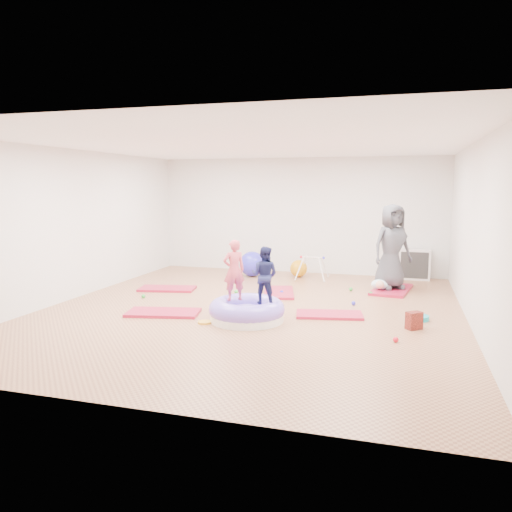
% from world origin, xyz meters
% --- Properties ---
extents(room, '(7.01, 8.01, 2.81)m').
position_xyz_m(room, '(0.00, 0.00, 1.40)').
color(room, '#AB7C53').
rests_on(room, ground).
extents(gym_mat_front_left, '(1.28, 0.82, 0.05)m').
position_xyz_m(gym_mat_front_left, '(-1.32, -0.69, 0.02)').
color(gym_mat_front_left, '#AA1333').
rests_on(gym_mat_front_left, ground).
extents(gym_mat_mid_left, '(1.21, 0.77, 0.05)m').
position_xyz_m(gym_mat_mid_left, '(-2.15, 1.13, 0.02)').
color(gym_mat_mid_left, '#AA1333').
rests_on(gym_mat_mid_left, ground).
extents(gym_mat_center_back, '(0.84, 1.25, 0.05)m').
position_xyz_m(gym_mat_center_back, '(0.14, 1.42, 0.02)').
color(gym_mat_center_back, '#AA1333').
rests_on(gym_mat_center_back, ground).
extents(gym_mat_right, '(1.16, 0.73, 0.04)m').
position_xyz_m(gym_mat_right, '(1.35, -0.02, 0.02)').
color(gym_mat_right, '#AA1333').
rests_on(gym_mat_right, ground).
extents(gym_mat_rear_right, '(0.86, 1.42, 0.06)m').
position_xyz_m(gym_mat_rear_right, '(2.28, 2.32, 0.03)').
color(gym_mat_rear_right, '#AA1333').
rests_on(gym_mat_rear_right, ground).
extents(inflatable_cushion, '(1.21, 1.21, 0.38)m').
position_xyz_m(inflatable_cushion, '(0.14, -0.67, 0.15)').
color(inflatable_cushion, white).
rests_on(inflatable_cushion, ground).
extents(child_pink, '(0.43, 0.40, 0.98)m').
position_xyz_m(child_pink, '(-0.10, -0.60, 0.84)').
color(child_pink, '#DB4D5C').
rests_on(child_pink, inflatable_cushion).
extents(child_navy, '(0.47, 0.39, 0.90)m').
position_xyz_m(child_navy, '(0.43, -0.69, 0.80)').
color(child_navy, '#1A1D4D').
rests_on(child_navy, inflatable_cushion).
extents(adult_caregiver, '(1.00, 0.93, 1.71)m').
position_xyz_m(adult_caregiver, '(2.26, 2.32, 0.91)').
color(adult_caregiver, '#3F4048').
rests_on(adult_caregiver, gym_mat_rear_right).
extents(infant, '(0.36, 0.36, 0.21)m').
position_xyz_m(infant, '(2.07, 2.11, 0.16)').
color(infant, '#CCEDFA').
rests_on(infant, gym_mat_rear_right).
extents(ball_pit_balls, '(4.74, 3.40, 0.08)m').
position_xyz_m(ball_pit_balls, '(0.39, 0.66, 0.04)').
color(ball_pit_balls, '#312DD1').
rests_on(ball_pit_balls, ground).
extents(exercise_ball_blue, '(0.59, 0.59, 0.59)m').
position_xyz_m(exercise_ball_blue, '(-0.93, 3.10, 0.30)').
color(exercise_ball_blue, '#312DD1').
rests_on(exercise_ball_blue, ground).
extents(exercise_ball_orange, '(0.40, 0.40, 0.40)m').
position_xyz_m(exercise_ball_orange, '(0.15, 3.33, 0.20)').
color(exercise_ball_orange, orange).
rests_on(exercise_ball_orange, ground).
extents(infant_play_gym, '(0.69, 0.66, 0.53)m').
position_xyz_m(infant_play_gym, '(0.51, 3.06, 0.36)').
color(infant_play_gym, silver).
rests_on(infant_play_gym, ground).
extents(cube_shelf, '(0.70, 0.34, 0.70)m').
position_xyz_m(cube_shelf, '(2.74, 3.79, 0.35)').
color(cube_shelf, silver).
rests_on(cube_shelf, ground).
extents(balance_disc, '(0.34, 0.34, 0.08)m').
position_xyz_m(balance_disc, '(2.75, 0.13, 0.04)').
color(balance_disc, '#119EAF').
rests_on(balance_disc, ground).
extents(backpack, '(0.27, 0.26, 0.26)m').
position_xyz_m(backpack, '(2.67, -0.43, 0.13)').
color(backpack, '#B12E1F').
rests_on(backpack, ground).
extents(yellow_toy, '(0.22, 0.22, 0.03)m').
position_xyz_m(yellow_toy, '(-0.45, -1.01, 0.02)').
color(yellow_toy, yellow).
rests_on(yellow_toy, ground).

